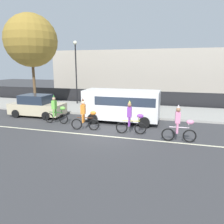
{
  "coord_description": "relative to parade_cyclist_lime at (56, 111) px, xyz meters",
  "views": [
    {
      "loc": [
        3.9,
        -11.37,
        3.83
      ],
      "look_at": [
        0.27,
        1.2,
        1.0
      ],
      "focal_mm": 35.0,
      "sensor_mm": 36.0,
      "label": 1
    }
  ],
  "objects": [
    {
      "name": "fence_line",
      "position": [
        3.59,
        8.22,
        -0.14
      ],
      "size": [
        40.0,
        0.08,
        1.4
      ],
      "primitive_type": "cube",
      "color": "black",
      "rests_on": "ground"
    },
    {
      "name": "sidewalk_curb",
      "position": [
        3.59,
        5.32,
        -0.77
      ],
      "size": [
        60.0,
        5.0,
        0.15
      ],
      "primitive_type": "cube",
      "color": "#9E9B93",
      "rests_on": "ground"
    },
    {
      "name": "street_lamp_post",
      "position": [
        -1.6,
        6.66,
        3.15
      ],
      "size": [
        0.36,
        0.36,
        5.86
      ],
      "color": "black",
      "rests_on": "sidewalk_curb"
    },
    {
      "name": "parked_car_beige",
      "position": [
        -2.47,
        1.45,
        -0.06
      ],
      "size": [
        4.1,
        1.92,
        1.64
      ],
      "color": "beige",
      "rests_on": "ground"
    },
    {
      "name": "parked_van_white",
      "position": [
        4.16,
        1.52,
        0.44
      ],
      "size": [
        5.0,
        2.22,
        2.18
      ],
      "color": "white",
      "rests_on": "ground"
    },
    {
      "name": "parade_cyclist_orange",
      "position": [
        2.45,
        -0.87,
        0.0
      ],
      "size": [
        1.71,
        0.52,
        1.92
      ],
      "color": "black",
      "rests_on": "ground"
    },
    {
      "name": "street_tree_near_lamp",
      "position": [
        -4.89,
        4.7,
        5.07
      ],
      "size": [
        4.58,
        4.58,
        8.06
      ],
      "color": "brown",
      "rests_on": "sidewalk_curb"
    },
    {
      "name": "parade_cyclist_lime",
      "position": [
        0.0,
        0.0,
        0.0
      ],
      "size": [
        1.72,
        0.5,
        1.92
      ],
      "color": "black",
      "rests_on": "ground"
    },
    {
      "name": "ground_plane",
      "position": [
        3.59,
        -1.18,
        -0.84
      ],
      "size": [
        80.0,
        80.0,
        0.0
      ],
      "primitive_type": "plane",
      "color": "#38383A"
    },
    {
      "name": "road_centre_line",
      "position": [
        3.59,
        -1.68,
        -0.84
      ],
      "size": [
        36.0,
        0.14,
        0.01
      ],
      "primitive_type": "cube",
      "color": "beige",
      "rests_on": "ground"
    },
    {
      "name": "parade_cyclist_pink",
      "position": [
        7.82,
        -1.45,
        0.0
      ],
      "size": [
        1.72,
        0.5,
        1.92
      ],
      "color": "black",
      "rests_on": "ground"
    },
    {
      "name": "building_backdrop",
      "position": [
        6.27,
        16.82,
        1.95
      ],
      "size": [
        28.0,
        8.0,
        5.59
      ],
      "primitive_type": "cube",
      "color": "#B2A899",
      "rests_on": "ground"
    },
    {
      "name": "parade_cyclist_purple",
      "position": [
        5.24,
        -0.85,
        0.0
      ],
      "size": [
        1.72,
        0.5,
        1.92
      ],
      "color": "black",
      "rests_on": "ground"
    }
  ]
}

